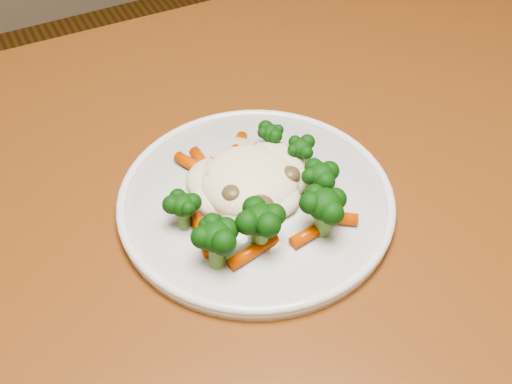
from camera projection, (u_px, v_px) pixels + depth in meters
dining_table at (255, 284)px, 0.69m from camera, size 1.28×0.86×0.75m
plate at (256, 202)px, 0.64m from camera, size 0.27×0.27×0.01m
meal at (257, 193)px, 0.61m from camera, size 0.17×0.18×0.05m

